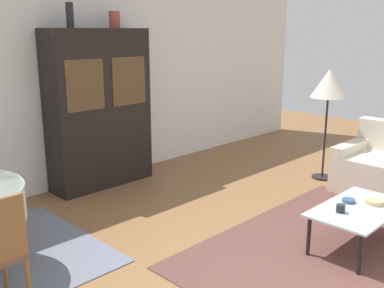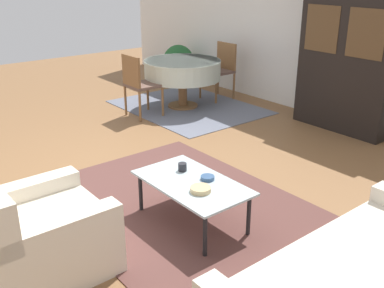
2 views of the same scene
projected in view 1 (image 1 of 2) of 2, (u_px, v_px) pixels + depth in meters
The scene contains 10 objects.
wall_back at pixel (52, 84), 5.49m from camera, with size 10.00×0.06×2.70m.
area_rug at pixel (339, 249), 4.18m from camera, with size 2.97×2.01×0.01m.
coffee_table at pixel (359, 211), 4.13m from camera, with size 1.03×0.60×0.39m.
display_cabinet at pixel (99, 109), 5.73m from camera, with size 1.34×0.45×2.01m.
floor_lamp at pixel (329, 86), 5.89m from camera, with size 0.47×0.47×1.50m.
cup at pixel (341, 208), 4.01m from camera, with size 0.08×0.08×0.07m.
bowl at pixel (375, 202), 4.21m from camera, with size 0.17×0.17×0.04m.
bowl_small at pixel (349, 201), 4.25m from camera, with size 0.12×0.12×0.03m.
vase_tall at pixel (70, 15), 5.21m from camera, with size 0.09×0.09×0.29m.
vase_short at pixel (115, 20), 5.66m from camera, with size 0.14×0.14×0.21m.
Camera 1 is at (-2.69, -1.47, 1.99)m, focal length 42.00 mm.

